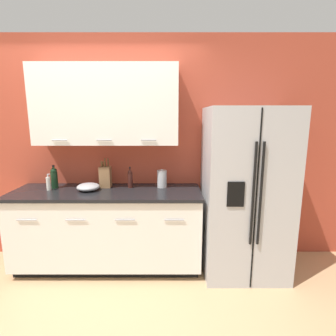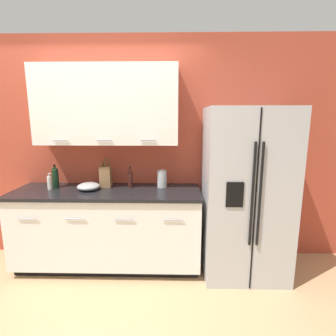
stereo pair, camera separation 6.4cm
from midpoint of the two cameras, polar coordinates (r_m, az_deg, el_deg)
ground_plane at (r=2.60m, az=-21.98°, el=-30.48°), size 14.00×14.00×0.00m
wall_back at (r=3.18m, az=-14.04°, el=5.91°), size 10.00×0.39×2.60m
counter_unit at (r=3.11m, az=-12.22°, el=-12.63°), size 2.05×0.64×0.91m
refrigerator at (r=2.93m, az=17.00°, el=-5.21°), size 0.87×0.75×1.79m
knife_block at (r=3.06m, az=-12.82°, el=-1.75°), size 0.12×0.11×0.33m
wine_bottle at (r=3.22m, az=-22.82°, el=-1.78°), size 0.07×0.07×0.26m
soap_dispenser at (r=3.16m, az=-23.89°, el=-2.96°), size 0.05×0.04×0.18m
oil_bottle at (r=2.99m, az=-7.60°, el=-2.20°), size 0.05×0.05×0.24m
steel_canister at (r=2.98m, az=-0.72°, el=-2.35°), size 0.11×0.11×0.21m
mixing_bowl at (r=3.00m, az=-16.33°, el=-3.86°), size 0.24×0.24×0.08m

